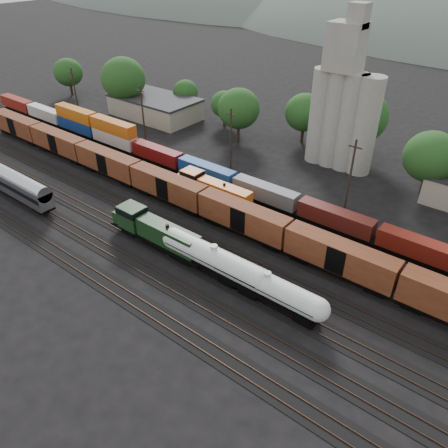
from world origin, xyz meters
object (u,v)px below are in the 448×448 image
Objects in this scene: green_locomotive at (153,230)px; orange_locomotive at (211,188)px; tank_car_a at (214,259)px; grain_silo at (343,109)px; passenger_coach at (9,180)px.

green_locomotive is 15.09m from orange_locomotive.
tank_car_a is 0.61× the size of grain_silo.
passenger_coach is at bearing -144.52° from orange_locomotive.
grain_silo reaches higher than orange_locomotive.
green_locomotive is at bearing -180.00° from tank_car_a.
grain_silo is at bearing 78.13° from green_locomotive.
green_locomotive is at bearing -101.87° from grain_silo.
grain_silo is (38.31, 46.00, 8.19)m from passenger_coach.
tank_car_a is 41.97m from grain_silo.
green_locomotive is 42.78m from grain_silo.
tank_car_a reaches higher than green_locomotive.
orange_locomotive is at bearing 35.48° from passenger_coach.
orange_locomotive is (28.06, 20.00, -0.67)m from passenger_coach.
orange_locomotive is at bearing 130.84° from tank_car_a.
green_locomotive reaches higher than orange_locomotive.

